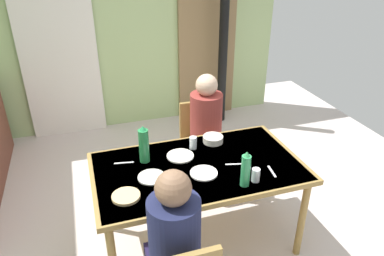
{
  "coord_description": "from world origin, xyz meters",
  "views": [
    {
      "loc": [
        -0.52,
        -2.24,
        2.27
      ],
      "look_at": [
        0.24,
        0.08,
        1.0
      ],
      "focal_mm": 33.91,
      "sensor_mm": 36.0,
      "label": 1
    }
  ],
  "objects": [
    {
      "name": "stove_pipe_column",
      "position": [
        1.3,
        2.04,
        1.39
      ],
      "size": [
        0.12,
        0.12,
        2.78
      ],
      "primitive_type": "cylinder",
      "color": "black",
      "rests_on": "ground_plane"
    },
    {
      "name": "water_bottle_green_near",
      "position": [
        -0.13,
        0.12,
        0.9
      ],
      "size": [
        0.08,
        0.08,
        0.3
      ],
      "color": "#288246",
      "rests_on": "dining_table"
    },
    {
      "name": "ground_plane",
      "position": [
        0.0,
        0.0,
        0.0
      ],
      "size": [
        6.22,
        6.22,
        0.0
      ],
      "primitive_type": "plane",
      "color": "beige"
    },
    {
      "name": "cutlery_fork_far",
      "position": [
        0.51,
        -0.14,
        0.75
      ],
      "size": [
        0.15,
        0.05,
        0.0
      ],
      "primitive_type": "cube",
      "rotation": [
        0.0,
        0.0,
        6.03
      ],
      "color": "silver",
      "rests_on": "dining_table"
    },
    {
      "name": "drinking_glass_by_far_diner",
      "position": [
        0.56,
        -0.38,
        0.8
      ],
      "size": [
        0.06,
        0.06,
        0.1
      ],
      "primitive_type": "cylinder",
      "color": "silver",
      "rests_on": "dining_table"
    },
    {
      "name": "person_far_diner",
      "position": [
        0.55,
        0.6,
        0.78
      ],
      "size": [
        0.3,
        0.37,
        0.77
      ],
      "rotation": [
        0.0,
        0.0,
        3.14
      ],
      "color": "brown",
      "rests_on": "ground_plane"
    },
    {
      "name": "water_bottle_green_far",
      "position": [
        0.47,
        -0.4,
        0.88
      ],
      "size": [
        0.07,
        0.07,
        0.27
      ],
      "color": "#309859",
      "rests_on": "dining_table"
    },
    {
      "name": "dinner_plate_near_left",
      "position": [
        -0.13,
        -0.11,
        0.76
      ],
      "size": [
        0.2,
        0.2,
        0.01
      ],
      "primitive_type": "cylinder",
      "color": "white",
      "rests_on": "dining_table"
    },
    {
      "name": "bread_plate_sliced",
      "position": [
        -0.34,
        -0.28,
        0.76
      ],
      "size": [
        0.19,
        0.19,
        0.02
      ],
      "primitive_type": "cylinder",
      "color": "#DBB77A",
      "rests_on": "dining_table"
    },
    {
      "name": "drinking_glass_by_near_diner",
      "position": [
        0.28,
        0.19,
        0.8
      ],
      "size": [
        0.06,
        0.06,
        0.1
      ],
      "primitive_type": "cylinder",
      "color": "silver",
      "rests_on": "dining_table"
    },
    {
      "name": "cutlery_knife_far",
      "position": [
        -0.29,
        0.14,
        0.75
      ],
      "size": [
        0.15,
        0.04,
        0.0
      ],
      "primitive_type": "cube",
      "rotation": [
        0.0,
        0.0,
        6.11
      ],
      "color": "silver",
      "rests_on": "dining_table"
    },
    {
      "name": "dinner_plate_far_center",
      "position": [
        0.25,
        -0.18,
        0.76
      ],
      "size": [
        0.2,
        0.2,
        0.01
      ],
      "primitive_type": "cylinder",
      "color": "white",
      "rests_on": "dining_table"
    },
    {
      "name": "person_near_diner",
      "position": [
        -0.14,
        -0.74,
        0.78
      ],
      "size": [
        0.3,
        0.37,
        0.77
      ],
      "color": "#20193F",
      "rests_on": "ground_plane"
    },
    {
      "name": "curtain_panel",
      "position": [
        -0.72,
        2.29,
        1.17
      ],
      "size": [
        0.9,
        0.03,
        2.34
      ],
      "primitive_type": "cube",
      "color": "white",
      "rests_on": "ground_plane"
    },
    {
      "name": "wall_back",
      "position": [
        0.0,
        2.39,
        1.39
      ],
      "size": [
        4.3,
        0.1,
        2.78
      ],
      "primitive_type": "cube",
      "color": "#ABC685",
      "rests_on": "ground_plane"
    },
    {
      "name": "dinner_plate_near_right",
      "position": [
        0.15,
        0.1,
        0.76
      ],
      "size": [
        0.21,
        0.21,
        0.01
      ],
      "primitive_type": "cylinder",
      "color": "white",
      "rests_on": "dining_table"
    },
    {
      "name": "serving_bowl_center",
      "position": [
        0.48,
        0.24,
        0.78
      ],
      "size": [
        0.17,
        0.17,
        0.05
      ],
      "primitive_type": "cylinder",
      "color": "silver",
      "rests_on": "dining_table"
    },
    {
      "name": "cutlery_fork_near",
      "position": [
        -0.06,
        -0.4,
        0.75
      ],
      "size": [
        0.14,
        0.08,
        0.0
      ],
      "primitive_type": "cube",
      "rotation": [
        0.0,
        0.0,
        0.44
      ],
      "color": "silver",
      "rests_on": "dining_table"
    },
    {
      "name": "chair_far_diner",
      "position": [
        0.55,
        0.73,
        0.5
      ],
      "size": [
        0.4,
        0.4,
        0.87
      ],
      "rotation": [
        0.0,
        0.0,
        3.14
      ],
      "color": "olive",
      "rests_on": "ground_plane"
    },
    {
      "name": "door_wooden",
      "position": [
        1.18,
        2.31,
        1.0
      ],
      "size": [
        0.8,
        0.05,
        2.0
      ],
      "primitive_type": "cube",
      "color": "olive",
      "rests_on": "ground_plane"
    },
    {
      "name": "dining_table",
      "position": [
        0.24,
        -0.07,
        0.68
      ],
      "size": [
        1.58,
        0.91,
        0.75
      ],
      "color": "olive",
      "rests_on": "ground_plane"
    },
    {
      "name": "cutlery_knife_near",
      "position": [
        0.73,
        -0.31,
        0.75
      ],
      "size": [
        0.04,
        0.15,
        0.0
      ],
      "primitive_type": "cube",
      "rotation": [
        0.0,
        0.0,
        1.43
      ],
      "color": "silver",
      "rests_on": "dining_table"
    }
  ]
}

